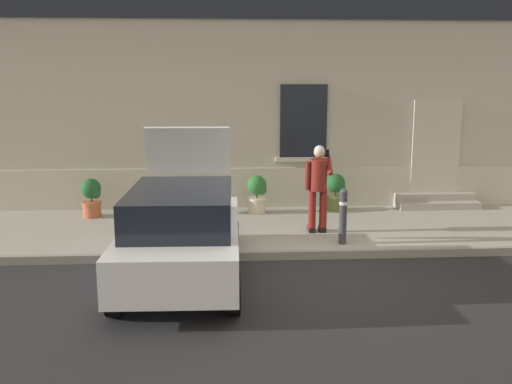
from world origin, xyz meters
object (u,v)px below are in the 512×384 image
(bollard_near_person, at_px, (343,214))
(planter_charcoal, at_px, (176,195))
(planter_cream, at_px, (257,193))
(hatchback_car_white, at_px, (182,231))
(person_on_phone, at_px, (318,183))
(planter_olive, at_px, (336,191))
(planter_terracotta, at_px, (92,197))

(bollard_near_person, bearing_deg, planter_charcoal, 141.24)
(bollard_near_person, xyz_separation_m, planter_cream, (-1.41, 2.67, -0.11))
(hatchback_car_white, bearing_deg, person_on_phone, 41.06)
(person_on_phone, distance_m, planter_olive, 2.20)
(hatchback_car_white, relative_size, bollard_near_person, 3.93)
(hatchback_car_white, height_order, person_on_phone, hatchback_car_white)
(hatchback_car_white, relative_size, person_on_phone, 2.34)
(person_on_phone, relative_size, planter_cream, 2.04)
(hatchback_car_white, height_order, planter_charcoal, hatchback_car_white)
(planter_charcoal, height_order, planter_cream, same)
(bollard_near_person, bearing_deg, planter_cream, 117.88)
(person_on_phone, distance_m, planter_terracotta, 5.08)
(person_on_phone, relative_size, planter_olive, 2.04)
(planter_cream, bearing_deg, planter_olive, 4.55)
(planter_terracotta, distance_m, planter_olive, 5.54)
(hatchback_car_white, distance_m, planter_cream, 4.30)
(planter_olive, bearing_deg, planter_terracotta, -176.49)
(bollard_near_person, relative_size, planter_charcoal, 1.22)
(hatchback_car_white, bearing_deg, planter_terracotta, 120.24)
(bollard_near_person, height_order, planter_charcoal, bollard_near_person)
(hatchback_car_white, height_order, planter_terracotta, hatchback_car_white)
(planter_terracotta, bearing_deg, hatchback_car_white, -59.76)
(planter_cream, xyz_separation_m, planter_olive, (1.84, 0.15, 0.00))
(bollard_near_person, relative_size, planter_cream, 1.22)
(planter_terracotta, bearing_deg, person_on_phone, -19.10)
(planter_charcoal, bearing_deg, planter_terracotta, -175.71)
(planter_cream, bearing_deg, planter_terracotta, -177.01)
(planter_charcoal, bearing_deg, planter_olive, 3.12)
(person_on_phone, bearing_deg, planter_olive, 83.06)
(bollard_near_person, xyz_separation_m, person_on_phone, (-0.33, 0.82, 0.44))
(hatchback_car_white, relative_size, planter_terracotta, 4.77)
(planter_charcoal, height_order, planter_olive, same)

